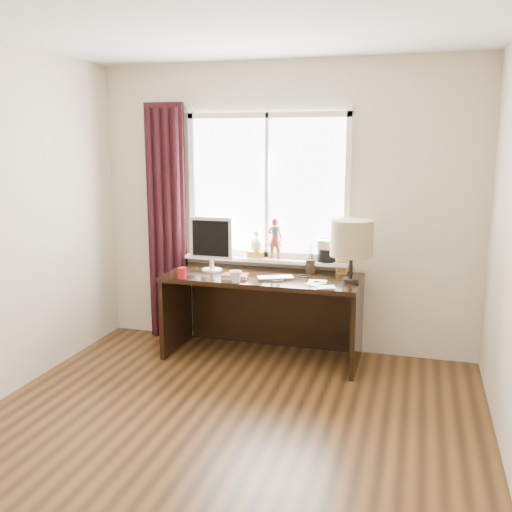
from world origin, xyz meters
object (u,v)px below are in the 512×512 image
(monitor, at_px, (211,240))
(mug, at_px, (236,276))
(red_cup, at_px, (182,273))
(laptop, at_px, (276,278))
(desk, at_px, (265,300))
(table_lamp, at_px, (352,239))

(monitor, bearing_deg, mug, -45.61)
(monitor, bearing_deg, red_cup, -111.41)
(laptop, height_order, monitor, monitor)
(monitor, bearing_deg, desk, 5.53)
(red_cup, xyz_separation_m, desk, (0.63, 0.40, -0.29))
(mug, relative_size, red_cup, 1.08)
(desk, bearing_deg, mug, -110.55)
(desk, relative_size, monitor, 3.47)
(monitor, height_order, table_lamp, table_lamp)
(desk, xyz_separation_m, monitor, (-0.49, -0.05, 0.52))
(laptop, xyz_separation_m, mug, (-0.29, -0.20, 0.04))
(laptop, distance_m, red_cup, 0.80)
(red_cup, distance_m, table_lamp, 1.45)
(desk, height_order, monitor, monitor)
(monitor, bearing_deg, table_lamp, -3.25)
(laptop, relative_size, table_lamp, 0.58)
(mug, height_order, monitor, monitor)
(laptop, xyz_separation_m, table_lamp, (0.62, 0.08, 0.35))
(red_cup, height_order, table_lamp, table_lamp)
(laptop, height_order, desk, laptop)
(desk, height_order, table_lamp, table_lamp)
(laptop, bearing_deg, desk, 101.09)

